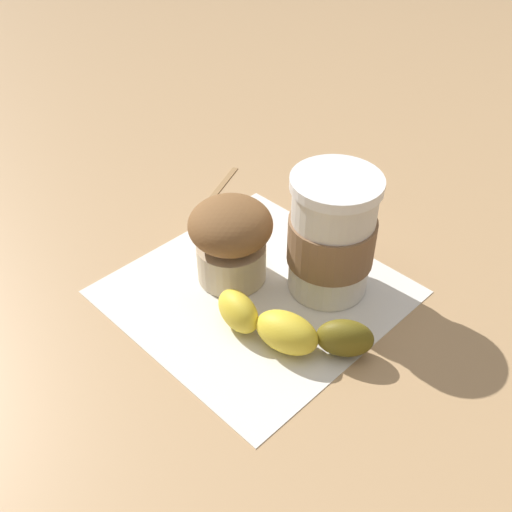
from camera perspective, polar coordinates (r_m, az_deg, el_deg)
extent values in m
plane|color=tan|center=(0.60, 0.00, -3.46)|extent=(3.00, 3.00, 0.00)
cube|color=white|center=(0.60, 0.00, -3.41)|extent=(0.29, 0.29, 0.00)
cylinder|color=silver|center=(0.57, 7.18, 1.59)|extent=(0.08, 0.08, 0.12)
cylinder|color=white|center=(0.54, 7.72, 6.90)|extent=(0.08, 0.08, 0.01)
cylinder|color=#846042|center=(0.57, 7.18, 1.54)|extent=(0.08, 0.08, 0.05)
cylinder|color=beige|center=(0.60, -2.34, -0.45)|extent=(0.07, 0.07, 0.04)
ellipsoid|color=brown|center=(0.58, -2.46, 2.98)|extent=(0.08, 0.08, 0.05)
ellipsoid|color=yellow|center=(0.55, -1.71, -5.27)|extent=(0.05, 0.06, 0.04)
ellipsoid|color=yellow|center=(0.53, 2.94, -7.27)|extent=(0.04, 0.06, 0.04)
ellipsoid|color=brown|center=(0.53, 8.45, -7.74)|extent=(0.05, 0.06, 0.04)
cube|color=#9E7547|center=(0.75, -3.61, 6.36)|extent=(0.11, 0.03, 0.00)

